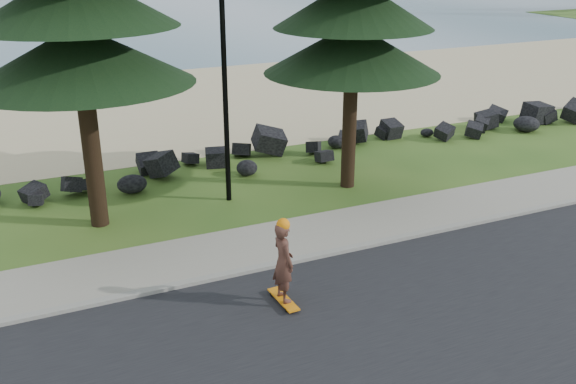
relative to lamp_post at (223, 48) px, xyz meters
name	(u,v)px	position (x,y,z in m)	size (l,w,h in m)	color
ground	(275,247)	(0.00, -3.20, -4.13)	(160.00, 160.00, 0.00)	#2A4F18
road	(376,352)	(0.00, -7.70, -4.12)	(160.00, 7.00, 0.02)	black
kerb	(291,262)	(0.00, -4.10, -4.08)	(160.00, 0.20, 0.10)	gray
sidewalk	(271,242)	(0.00, -3.00, -4.09)	(160.00, 2.00, 0.08)	gray
beach_sand	(141,108)	(0.00, 11.30, -4.13)	(160.00, 15.00, 0.01)	tan
ocean	(54,18)	(0.00, 47.80, -4.13)	(160.00, 58.00, 0.01)	#3E6677
seawall_boulders	(203,173)	(0.00, 2.40, -4.13)	(60.00, 2.40, 1.10)	black
lamp_post	(223,48)	(0.00, 0.00, 0.00)	(0.25, 0.14, 8.14)	black
skateboarder	(283,262)	(-0.82, -5.56, -3.22)	(0.42, 0.99, 1.82)	orange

